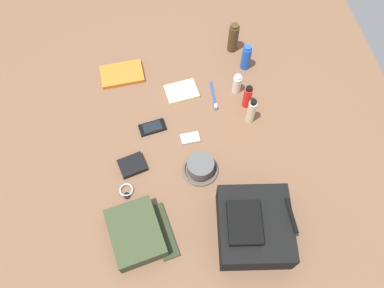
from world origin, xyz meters
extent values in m
cube|color=brown|center=(0.00, 0.00, -0.01)|extent=(2.64, 2.02, 0.02)
cube|color=black|center=(0.41, 0.18, 0.07)|extent=(0.34, 0.31, 0.13)
cube|color=black|center=(0.41, 0.13, 0.15)|extent=(0.18, 0.15, 0.03)
cylinder|color=black|center=(0.41, 0.31, 0.14)|extent=(0.14, 0.02, 0.02)
cube|color=#384228|center=(0.35, -0.28, 0.04)|extent=(0.27, 0.23, 0.07)
cube|color=#2C3520|center=(0.35, -0.18, 0.01)|extent=(0.24, 0.11, 0.01)
cylinder|color=#535353|center=(0.11, 0.02, 0.04)|extent=(0.11, 0.11, 0.06)
torus|color=#535353|center=(0.11, 0.02, 0.01)|extent=(0.16, 0.16, 0.01)
cylinder|color=#473319|center=(-0.54, 0.30, 0.08)|extent=(0.05, 0.05, 0.15)
cylinder|color=#473319|center=(-0.54, 0.30, 0.16)|extent=(0.04, 0.04, 0.01)
cylinder|color=blue|center=(-0.41, 0.34, 0.07)|extent=(0.05, 0.05, 0.13)
cylinder|color=blue|center=(-0.41, 0.34, 0.14)|extent=(0.03, 0.03, 0.01)
cylinder|color=white|center=(-0.28, 0.26, 0.05)|extent=(0.04, 0.04, 0.10)
cylinder|color=silver|center=(-0.28, 0.26, 0.10)|extent=(0.03, 0.03, 0.01)
cylinder|color=red|center=(-0.19, 0.29, 0.06)|extent=(0.04, 0.04, 0.12)
cylinder|color=black|center=(-0.19, 0.29, 0.13)|extent=(0.03, 0.03, 0.01)
cylinder|color=beige|center=(-0.10, 0.29, 0.07)|extent=(0.04, 0.04, 0.13)
cylinder|color=black|center=(-0.10, 0.29, 0.14)|extent=(0.03, 0.03, 0.01)
cube|color=orange|center=(-0.46, -0.27, 0.01)|extent=(0.15, 0.21, 0.02)
cube|color=white|center=(-0.46, -0.27, 0.01)|extent=(0.14, 0.20, 0.01)
cube|color=black|center=(-0.13, -0.16, 0.01)|extent=(0.08, 0.13, 0.01)
cube|color=black|center=(-0.13, -0.16, 0.01)|extent=(0.06, 0.09, 0.00)
cube|color=#B7B7BC|center=(-0.05, 0.00, 0.01)|extent=(0.06, 0.09, 0.01)
cylinder|color=silver|center=(-0.05, -0.02, 0.01)|extent=(0.03, 0.03, 0.00)
torus|color=#99999E|center=(0.15, -0.30, 0.01)|extent=(0.06, 0.06, 0.01)
cylinder|color=black|center=(0.18, -0.30, 0.01)|extent=(0.03, 0.03, 0.01)
cylinder|color=blue|center=(-0.26, 0.15, 0.01)|extent=(0.17, 0.02, 0.01)
cube|color=white|center=(-0.19, 0.15, 0.02)|extent=(0.02, 0.01, 0.01)
cube|color=black|center=(0.05, -0.27, 0.01)|extent=(0.11, 0.13, 0.02)
cube|color=beige|center=(-0.31, 0.00, 0.01)|extent=(0.13, 0.16, 0.02)
camera|label=1|loc=(0.78, -0.13, 1.52)|focal=35.98mm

